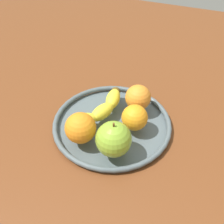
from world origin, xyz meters
TOP-DOWN VIEW (x-y plane):
  - ground_plane at (0.00, 0.00)cm, footprint 162.34×162.34cm
  - fruit_bowl at (0.00, 0.00)cm, footprint 28.90×28.90cm
  - banana at (1.24, 3.49)cm, footprint 17.81×10.01cm
  - apple at (-8.59, -3.57)cm, footprint 7.73×7.73cm
  - orange_back_left at (-0.19, -5.57)cm, footprint 6.11×6.11cm
  - orange_center at (-7.75, 4.47)cm, footprint 7.00×7.00cm
  - orange_front_left at (7.00, -4.28)cm, footprint 6.44×6.44cm

SIDE VIEW (x-z plane):
  - ground_plane at x=0.00cm, z-range -4.00..0.00cm
  - fruit_bowl at x=0.00cm, z-range 0.02..1.82cm
  - banana at x=1.24cm, z-range 1.80..5.24cm
  - orange_back_left at x=-0.19cm, z-range 1.80..7.91cm
  - orange_front_left at x=7.00cm, z-range 1.80..8.24cm
  - orange_center at x=-7.75cm, z-range 1.80..8.80cm
  - apple at x=-8.59cm, z-range 1.40..9.93cm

